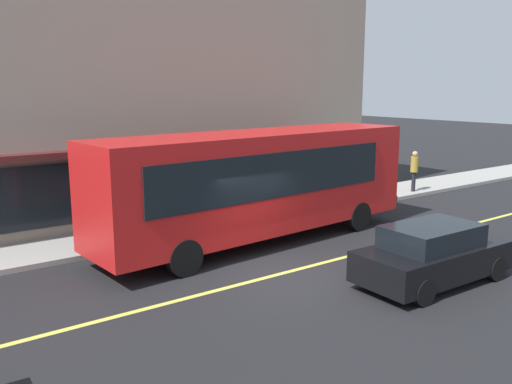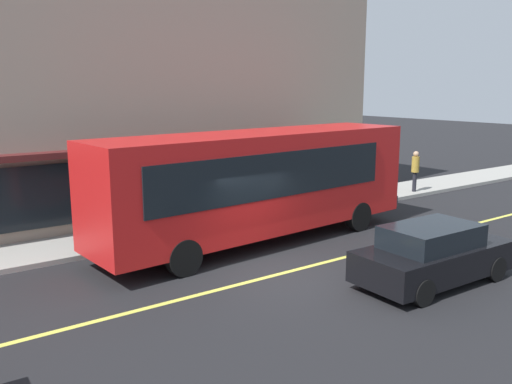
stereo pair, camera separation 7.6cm
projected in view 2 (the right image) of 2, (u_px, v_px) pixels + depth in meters
ground at (283, 273)px, 14.31m from camera, size 120.00×120.00×0.00m
sidewalk at (185, 228)px, 18.62m from camera, size 80.00×2.43×0.15m
lane_centre_stripe at (283, 273)px, 14.31m from camera, size 36.00×0.16×0.01m
storefront_building at (42, 69)px, 20.73m from camera, size 25.56×10.20×11.06m
bus at (260, 181)px, 16.81m from camera, size 11.27×3.24×3.50m
traffic_light at (338, 146)px, 21.44m from camera, size 0.30×0.52×3.20m
car_black at (433, 255)px, 13.46m from camera, size 4.35×1.96×1.52m
pedestrian_mid_block at (415, 167)px, 24.42m from camera, size 0.34×0.34×1.85m
pedestrian_waiting at (350, 175)px, 22.42m from camera, size 0.34×0.34×1.79m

